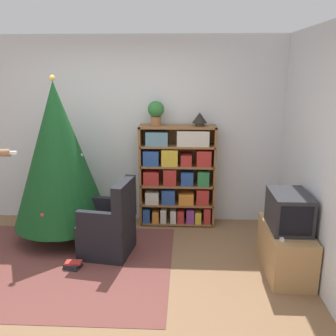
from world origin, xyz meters
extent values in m
plane|color=#846042|center=(0.00, 0.00, 0.00)|extent=(14.00, 14.00, 0.00)
cube|color=silver|center=(0.00, 1.91, 1.30)|extent=(8.00, 0.10, 2.60)
cube|color=brown|center=(-0.63, 0.43, 0.00)|extent=(2.74, 2.05, 0.01)
cube|color=brown|center=(0.27, 1.69, 0.71)|extent=(0.03, 0.30, 1.41)
cube|color=brown|center=(1.28, 1.69, 0.71)|extent=(0.03, 0.30, 1.41)
cube|color=brown|center=(0.78, 1.69, 1.40)|extent=(1.04, 0.30, 0.03)
cube|color=brown|center=(0.78, 1.83, 0.71)|extent=(1.04, 0.01, 1.41)
cube|color=brown|center=(0.78, 1.69, 0.03)|extent=(1.01, 0.30, 0.03)
cube|color=#284C93|center=(0.35, 1.67, 0.14)|extent=(0.10, 0.27, 0.20)
cube|color=orange|center=(0.48, 1.66, 0.12)|extent=(0.09, 0.24, 0.16)
cube|color=beige|center=(0.59, 1.67, 0.14)|extent=(0.08, 0.26, 0.20)
cube|color=beige|center=(0.73, 1.65, 0.13)|extent=(0.08, 0.22, 0.18)
cube|color=#B22D28|center=(0.83, 1.65, 0.13)|extent=(0.09, 0.23, 0.18)
cube|color=#843889|center=(0.97, 1.66, 0.14)|extent=(0.11, 0.24, 0.20)
cube|color=gold|center=(1.08, 1.67, 0.13)|extent=(0.09, 0.25, 0.16)
cube|color=#B22D28|center=(1.20, 1.67, 0.16)|extent=(0.09, 0.27, 0.22)
cube|color=brown|center=(0.78, 1.69, 0.31)|extent=(1.01, 0.30, 0.03)
cube|color=beige|center=(0.43, 1.65, 0.41)|extent=(0.19, 0.22, 0.17)
cube|color=#284C93|center=(0.66, 1.67, 0.42)|extent=(0.18, 0.26, 0.20)
cube|color=orange|center=(0.90, 1.67, 0.40)|extent=(0.20, 0.25, 0.16)
cube|color=#B22D28|center=(1.13, 1.66, 0.43)|extent=(0.17, 0.24, 0.22)
cube|color=brown|center=(0.78, 1.69, 0.58)|extent=(1.01, 0.30, 0.03)
cube|color=#B22D28|center=(0.42, 1.66, 0.69)|extent=(0.21, 0.23, 0.19)
cube|color=#B22D28|center=(0.68, 1.67, 0.71)|extent=(0.18, 0.26, 0.23)
cube|color=#284C93|center=(0.91, 1.67, 0.69)|extent=(0.17, 0.27, 0.19)
cube|color=#2D7A42|center=(1.13, 1.65, 0.70)|extent=(0.16, 0.21, 0.20)
cube|color=brown|center=(0.78, 1.69, 0.86)|extent=(1.01, 0.30, 0.03)
cube|color=#284C93|center=(0.42, 1.65, 0.98)|extent=(0.21, 0.21, 0.21)
cube|color=gold|center=(0.67, 1.66, 0.99)|extent=(0.22, 0.24, 0.23)
cube|color=#B22D28|center=(0.90, 1.66, 0.95)|extent=(0.15, 0.25, 0.15)
cube|color=#B22D28|center=(1.14, 1.67, 0.98)|extent=(0.20, 0.26, 0.21)
cube|color=brown|center=(0.78, 1.69, 1.14)|extent=(1.01, 0.30, 0.03)
cube|color=#5B899E|center=(0.50, 1.67, 1.24)|extent=(0.30, 0.26, 0.19)
cube|color=beige|center=(0.99, 1.67, 1.25)|extent=(0.43, 0.26, 0.21)
cube|color=tan|center=(1.99, 0.43, 0.26)|extent=(0.44, 0.90, 0.51)
cube|color=#28282D|center=(1.99, 0.43, 0.71)|extent=(0.39, 0.56, 0.39)
cube|color=black|center=(1.99, 0.15, 0.71)|extent=(0.32, 0.01, 0.31)
cube|color=white|center=(1.86, 0.16, 0.52)|extent=(0.04, 0.12, 0.02)
cylinder|color=#4C3323|center=(-0.70, 1.16, 0.05)|extent=(0.36, 0.36, 0.10)
cylinder|color=brown|center=(-0.70, 1.16, 0.16)|extent=(0.08, 0.08, 0.12)
cone|color=#14471E|center=(-0.70, 1.16, 1.12)|extent=(1.20, 1.20, 1.80)
sphere|color=#B74C93|center=(-0.61, 1.41, 1.18)|extent=(0.07, 0.07, 0.07)
sphere|color=#B74C93|center=(-0.83, 1.36, 1.27)|extent=(0.07, 0.07, 0.07)
sphere|color=#B74C93|center=(-0.82, 1.25, 1.54)|extent=(0.04, 0.04, 0.04)
sphere|color=gold|center=(-0.89, 1.50, 0.78)|extent=(0.06, 0.06, 0.06)
sphere|color=red|center=(-0.77, 0.68, 0.51)|extent=(0.06, 0.06, 0.06)
sphere|color=silver|center=(-0.41, 1.15, 1.12)|extent=(0.05, 0.05, 0.05)
sphere|color=#E5CC4C|center=(-0.70, 1.16, 2.05)|extent=(0.07, 0.07, 0.07)
cube|color=black|center=(-0.04, 0.75, 0.21)|extent=(0.64, 0.64, 0.42)
cube|color=black|center=(0.19, 0.71, 0.67)|extent=(0.20, 0.57, 0.50)
cube|color=black|center=(0.00, 0.98, 0.52)|extent=(0.51, 0.16, 0.20)
cube|color=black|center=(-0.07, 0.51, 0.52)|extent=(0.51, 0.16, 0.20)
cube|color=white|center=(-0.72, -0.03, 1.41)|extent=(0.11, 0.05, 0.03)
cylinder|color=#935B38|center=(0.49, 1.69, 1.47)|extent=(0.14, 0.14, 0.12)
sphere|color=#2D7033|center=(0.49, 1.69, 1.63)|extent=(0.22, 0.22, 0.22)
cylinder|color=#473828|center=(1.07, 1.69, 1.43)|extent=(0.12, 0.12, 0.04)
cone|color=black|center=(1.07, 1.69, 1.52)|extent=(0.20, 0.20, 0.14)
cube|color=#232328|center=(-0.31, 0.80, 0.01)|extent=(0.19, 0.13, 0.03)
cube|color=#284C93|center=(-0.30, 0.80, 0.04)|extent=(0.19, 0.15, 0.03)
cube|color=#232328|center=(-0.35, 0.38, 0.01)|extent=(0.21, 0.20, 0.02)
cube|color=#232328|center=(-0.36, 0.38, 0.04)|extent=(0.19, 0.17, 0.03)
cube|color=#B22D28|center=(-0.34, 0.38, 0.07)|extent=(0.18, 0.11, 0.02)
camera|label=1|loc=(0.89, -3.31, 2.17)|focal=40.00mm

